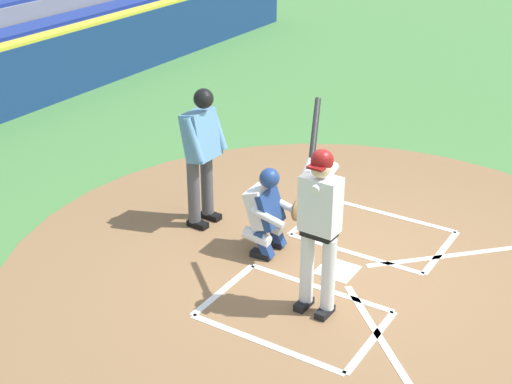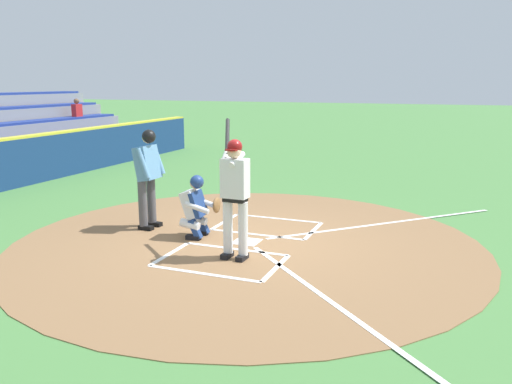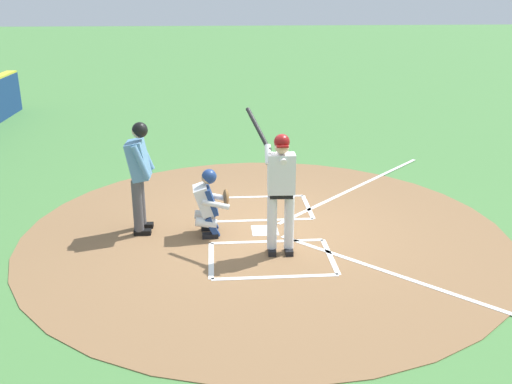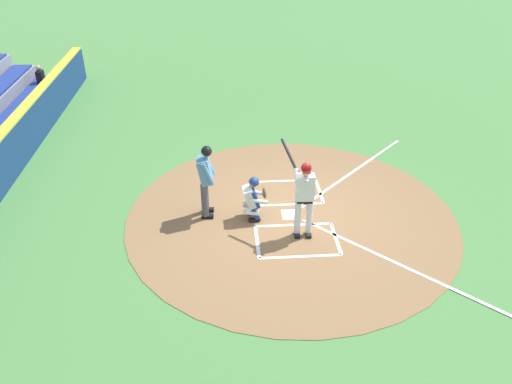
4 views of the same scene
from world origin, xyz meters
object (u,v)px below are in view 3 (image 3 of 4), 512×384
batter (280,185)px  catcher (209,201)px  plate_umpire (139,170)px  baseball (271,254)px

batter → catcher: bearing=-126.1°
catcher → plate_umpire: 1.23m
plate_umpire → baseball: plate_umpire is taller
catcher → baseball: (0.92, 0.93, -0.55)m
catcher → plate_umpire: (-0.20, -1.11, 0.49)m
batter → catcher: size_ratio=1.88×
batter → catcher: batter is taller
catcher → baseball: catcher is taller
batter → baseball: batter is taller
catcher → baseball: 1.42m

